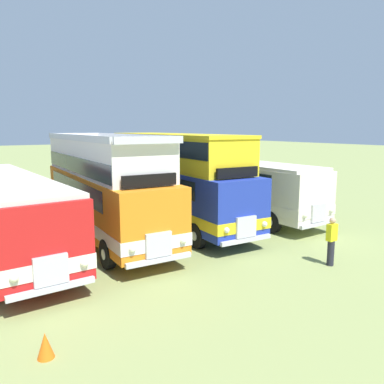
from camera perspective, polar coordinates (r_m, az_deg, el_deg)
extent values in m
plane|color=#8C9956|center=(16.79, -25.49, -8.03)|extent=(200.00, 200.00, 0.00)
cube|color=red|center=(16.15, -25.80, -2.50)|extent=(3.09, 11.37, 2.30)
cube|color=silver|center=(16.28, -25.65, -4.57)|extent=(3.13, 11.41, 0.44)
cube|color=#19232D|center=(16.44, -26.20, -0.20)|extent=(2.99, 8.97, 0.76)
cube|color=#19232D|center=(10.69, -20.67, -4.32)|extent=(2.20, 0.22, 0.90)
cube|color=silver|center=(10.94, -20.12, -10.82)|extent=(0.91, 0.17, 0.80)
cube|color=silver|center=(11.09, -19.93, -13.29)|extent=(2.30, 0.26, 0.16)
sphere|color=#EAEACC|center=(11.18, -15.61, -10.13)|extent=(0.22, 0.22, 0.22)
sphere|color=#EAEACC|center=(10.75, -24.81, -11.49)|extent=(0.22, 0.22, 0.22)
cube|color=silver|center=(15.96, -26.12, 1.79)|extent=(3.03, 10.97, 0.14)
cylinder|color=black|center=(12.93, -17.05, -10.22)|extent=(0.33, 1.05, 1.04)
cylinder|color=silver|center=(12.98, -16.42, -10.12)|extent=(0.04, 0.36, 0.36)
cylinder|color=black|center=(20.28, -24.32, -3.52)|extent=(0.33, 1.05, 1.04)
cylinder|color=silver|center=(20.31, -23.90, -3.48)|extent=(0.04, 0.36, 0.36)
cube|color=orange|center=(16.91, -12.59, -1.27)|extent=(2.83, 10.17, 2.30)
cube|color=white|center=(17.03, -12.52, -3.25)|extent=(2.87, 10.21, 0.44)
cube|color=#19232D|center=(17.19, -13.09, 0.92)|extent=(2.78, 7.77, 0.76)
cube|color=#19232D|center=(12.24, -5.25, -2.04)|extent=(2.20, 0.17, 0.90)
cube|color=silver|center=(12.45, -4.94, -7.77)|extent=(0.90, 0.15, 0.80)
cube|color=silver|center=(12.59, -4.85, -9.98)|extent=(2.30, 0.22, 0.16)
sphere|color=#EAEACC|center=(12.85, -1.29, -7.20)|extent=(0.22, 0.22, 0.22)
sphere|color=#EAEACC|center=(12.10, -8.79, -8.38)|extent=(0.22, 0.22, 0.22)
cube|color=white|center=(16.91, -13.10, 5.21)|extent=(2.70, 9.26, 1.50)
cube|color=silver|center=(12.40, -6.29, 7.64)|extent=(2.40, 0.18, 0.24)
cube|color=silver|center=(20.81, -16.72, 8.02)|extent=(2.40, 0.18, 0.24)
cube|color=silver|center=(17.28, -9.38, 8.07)|extent=(0.40, 9.19, 0.24)
cube|color=silver|center=(16.54, -17.19, 7.72)|extent=(0.40, 9.19, 0.24)
cube|color=#19232D|center=(16.93, -13.06, 4.20)|extent=(2.74, 9.17, 0.64)
cube|color=black|center=(12.55, -6.28, 1.70)|extent=(1.90, 0.18, 0.40)
cylinder|color=black|center=(14.53, -3.69, -7.62)|extent=(0.31, 1.05, 1.04)
cylinder|color=silver|center=(14.59, -3.16, -7.54)|extent=(0.03, 0.36, 0.36)
cylinder|color=black|center=(13.68, -12.38, -8.92)|extent=(0.31, 1.05, 1.04)
cylinder|color=silver|center=(13.64, -12.99, -9.00)|extent=(0.03, 0.36, 0.36)
cylinder|color=black|center=(20.52, -12.32, -2.74)|extent=(0.31, 1.05, 1.04)
cylinder|color=silver|center=(20.57, -11.92, -2.70)|extent=(0.03, 0.36, 0.36)
cylinder|color=black|center=(19.93, -18.60, -3.39)|extent=(0.31, 1.05, 1.04)
cylinder|color=silver|center=(19.90, -19.02, -3.43)|extent=(0.03, 0.36, 0.36)
cube|color=#1E339E|center=(19.18, -2.39, 0.21)|extent=(2.97, 11.20, 2.30)
cube|color=yellow|center=(19.29, -2.38, -1.55)|extent=(3.02, 11.24, 0.44)
cube|color=#19232D|center=(19.44, -2.96, 2.12)|extent=(2.90, 8.80, 0.76)
cube|color=#19232D|center=(14.52, 7.84, -0.27)|extent=(2.20, 0.19, 0.90)
cube|color=silver|center=(14.70, 7.99, -5.14)|extent=(0.90, 0.16, 0.80)
cube|color=silver|center=(14.81, 8.02, -7.04)|extent=(2.30, 0.24, 0.16)
sphere|color=#EAEACC|center=(15.25, 10.68, -4.67)|extent=(0.22, 0.22, 0.22)
sphere|color=#EAEACC|center=(14.17, 5.15, -5.64)|extent=(0.22, 0.22, 0.22)
cube|color=yellow|center=(19.19, -2.78, 5.92)|extent=(2.84, 10.30, 1.50)
cube|color=yellow|center=(19.16, -2.80, 8.37)|extent=(2.90, 10.40, 0.14)
cube|color=#19232D|center=(19.17, -2.79, 6.82)|extent=(2.87, 10.20, 0.68)
cube|color=black|center=(14.80, 6.73, 2.87)|extent=(1.90, 0.20, 0.40)
cylinder|color=black|center=(16.79, 7.54, -5.33)|extent=(0.32, 1.05, 1.04)
cylinder|color=silver|center=(16.88, 7.94, -5.26)|extent=(0.04, 0.36, 0.36)
cylinder|color=black|center=(15.52, 0.78, -6.47)|extent=(0.32, 1.05, 1.04)
cylinder|color=silver|center=(15.45, 0.30, -6.55)|extent=(0.04, 0.36, 0.36)
cylinder|color=black|center=(23.19, -4.22, -1.15)|extent=(0.32, 1.05, 1.04)
cylinder|color=silver|center=(23.26, -3.89, -1.11)|extent=(0.04, 0.36, 0.36)
cylinder|color=black|center=(22.29, -9.53, -1.69)|extent=(0.32, 1.05, 1.04)
cylinder|color=silver|center=(22.24, -9.90, -1.72)|extent=(0.04, 0.36, 0.36)
cube|color=silver|center=(21.43, 6.55, 1.13)|extent=(2.77, 10.96, 2.30)
cube|color=silver|center=(21.52, 6.52, -0.45)|extent=(2.81, 11.00, 0.44)
cube|color=#19232D|center=(21.65, 5.89, 2.83)|extent=(2.74, 8.56, 0.76)
cube|color=#19232D|center=(17.66, 18.09, 1.08)|extent=(2.20, 0.16, 0.90)
cube|color=silver|center=(17.81, 18.17, -2.95)|extent=(0.90, 0.14, 0.80)
cube|color=silver|center=(17.90, 18.16, -4.53)|extent=(2.30, 0.20, 0.16)
sphere|color=#EAEACC|center=(18.51, 19.90, -2.58)|extent=(0.22, 0.22, 0.22)
sphere|color=#EAEACC|center=(17.11, 16.35, -3.35)|extent=(0.22, 0.22, 0.22)
cube|color=silver|center=(21.28, 6.61, 4.39)|extent=(2.72, 10.56, 0.14)
cylinder|color=black|center=(19.81, 16.34, -3.35)|extent=(0.31, 1.05, 1.04)
cylinder|color=silver|center=(19.92, 16.62, -3.29)|extent=(0.03, 0.36, 0.36)
cylinder|color=black|center=(18.13, 11.70, -4.34)|extent=(0.31, 1.05, 1.04)
cylinder|color=silver|center=(18.02, 11.37, -4.41)|extent=(0.03, 0.36, 0.36)
cylinder|color=black|center=(25.13, 3.05, -0.31)|extent=(0.31, 1.05, 1.04)
cylinder|color=silver|center=(25.22, 3.32, -0.28)|extent=(0.03, 0.36, 0.36)
cylinder|color=black|center=(23.82, -1.36, -0.84)|extent=(0.31, 1.05, 1.04)
cylinder|color=silver|center=(23.74, -1.66, -0.88)|extent=(0.03, 0.36, 0.36)
cone|color=orange|center=(9.22, -20.86, -20.44)|extent=(0.36, 0.36, 0.56)
cylinder|color=#23232D|center=(14.51, 19.81, -8.49)|extent=(0.24, 0.24, 0.90)
cube|color=yellow|center=(14.31, 19.98, -5.62)|extent=(0.36, 0.22, 0.60)
sphere|color=tan|center=(14.21, 20.07, -3.99)|extent=(0.22, 0.22, 0.22)
cylinder|color=#8C704C|center=(30.30, -14.96, 1.07)|extent=(0.08, 0.08, 1.05)
cylinder|color=#8C704C|center=(33.25, -2.86, 2.10)|extent=(0.08, 0.08, 1.05)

